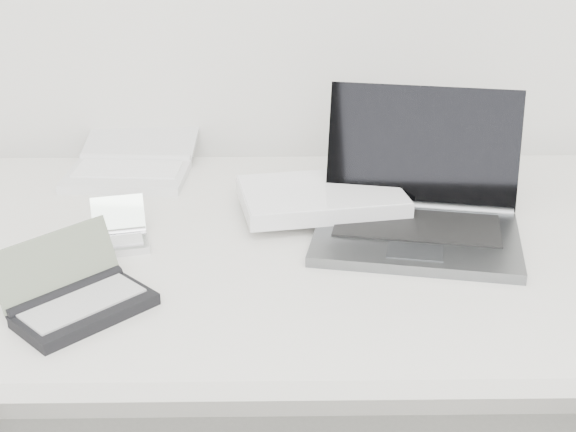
{
  "coord_description": "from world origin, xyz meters",
  "views": [
    {
      "loc": [
        -0.05,
        0.34,
        1.32
      ],
      "look_at": [
        -0.03,
        1.51,
        0.79
      ],
      "focal_mm": 50.0,
      "sensor_mm": 36.0,
      "label": 1
    }
  ],
  "objects_px": {
    "desk": "(305,263)",
    "palmtop_charcoal": "(77,298)",
    "laptop_large": "(375,205)",
    "netbook_open_white": "(132,164)"
  },
  "relations": [
    {
      "from": "desk",
      "to": "palmtop_charcoal",
      "type": "height_order",
      "value": "palmtop_charcoal"
    },
    {
      "from": "netbook_open_white",
      "to": "palmtop_charcoal",
      "type": "xyz_separation_m",
      "value": [
        0.01,
        -0.54,
        0.0
      ]
    },
    {
      "from": "desk",
      "to": "netbook_open_white",
      "type": "height_order",
      "value": "netbook_open_white"
    },
    {
      "from": "desk",
      "to": "laptop_large",
      "type": "relative_size",
      "value": 3.16
    },
    {
      "from": "laptop_large",
      "to": "palmtop_charcoal",
      "type": "distance_m",
      "value": 0.54
    },
    {
      "from": "laptop_large",
      "to": "palmtop_charcoal",
      "type": "height_order",
      "value": "laptop_large"
    },
    {
      "from": "desk",
      "to": "laptop_large",
      "type": "bearing_deg",
      "value": 25.12
    },
    {
      "from": "desk",
      "to": "palmtop_charcoal",
      "type": "xyz_separation_m",
      "value": [
        -0.33,
        -0.23,
        0.07
      ]
    },
    {
      "from": "palmtop_charcoal",
      "to": "netbook_open_white",
      "type": "bearing_deg",
      "value": 46.78
    },
    {
      "from": "palmtop_charcoal",
      "to": "laptop_large",
      "type": "bearing_deg",
      "value": -12.22
    }
  ]
}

